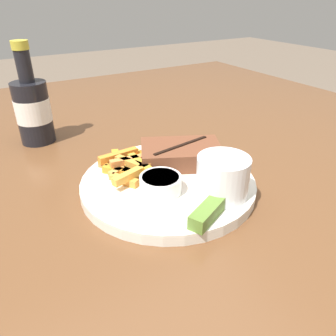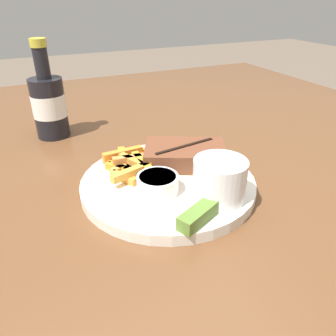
# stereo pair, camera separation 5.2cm
# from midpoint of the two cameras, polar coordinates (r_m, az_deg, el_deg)

# --- Properties ---
(dining_table) EXTENTS (1.50, 1.63, 0.76)m
(dining_table) POSITION_cam_midpoint_polar(r_m,az_deg,el_deg) (0.57, -2.63, -8.39)
(dining_table) COLOR brown
(dining_table) RESTS_ON ground_plane
(dinner_plate) EXTENTS (0.28, 0.28, 0.02)m
(dinner_plate) POSITION_cam_midpoint_polar(r_m,az_deg,el_deg) (0.54, -2.79, -2.79)
(dinner_plate) COLOR silver
(dinner_plate) RESTS_ON dining_table
(steak_portion) EXTENTS (0.16, 0.14, 0.03)m
(steak_portion) POSITION_cam_midpoint_polar(r_m,az_deg,el_deg) (0.58, -0.32, 2.38)
(steak_portion) COLOR brown
(steak_portion) RESTS_ON dinner_plate
(fries_pile) EXTENTS (0.10, 0.13, 0.02)m
(fries_pile) POSITION_cam_midpoint_polar(r_m,az_deg,el_deg) (0.56, -9.84, 0.41)
(fries_pile) COLOR #C28633
(fries_pile) RESTS_ON dinner_plate
(coleslaw_cup) EXTENTS (0.08, 0.08, 0.06)m
(coleslaw_cup) POSITION_cam_midpoint_polar(r_m,az_deg,el_deg) (0.48, 6.46, -1.28)
(coleslaw_cup) COLOR white
(coleslaw_cup) RESTS_ON dinner_plate
(dipping_sauce_cup) EXTENTS (0.06, 0.06, 0.03)m
(dipping_sauce_cup) POSITION_cam_midpoint_polar(r_m,az_deg,el_deg) (0.49, -4.35, -2.77)
(dipping_sauce_cup) COLOR silver
(dipping_sauce_cup) RESTS_ON dinner_plate
(pickle_spear) EXTENTS (0.08, 0.05, 0.02)m
(pickle_spear) POSITION_cam_midpoint_polar(r_m,az_deg,el_deg) (0.44, 3.72, -7.65)
(pickle_spear) COLOR #567A2D
(pickle_spear) RESTS_ON dinner_plate
(fork_utensil) EXTENTS (0.12, 0.07, 0.00)m
(fork_utensil) POSITION_cam_midpoint_polar(r_m,az_deg,el_deg) (0.54, -10.73, -2.07)
(fork_utensil) COLOR #B7B7BC
(fork_utensil) RESTS_ON dinner_plate
(beer_bottle) EXTENTS (0.07, 0.07, 0.21)m
(beer_bottle) POSITION_cam_midpoint_polar(r_m,az_deg,el_deg) (0.75, -24.40, 9.39)
(beer_bottle) COLOR black
(beer_bottle) RESTS_ON dining_table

